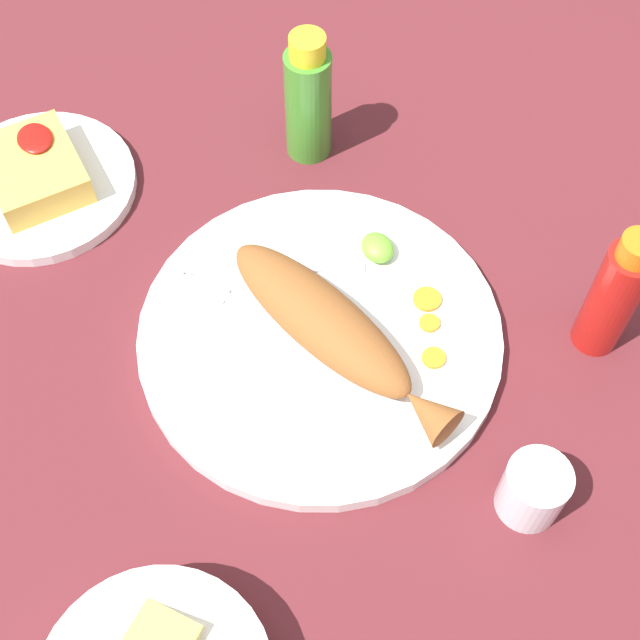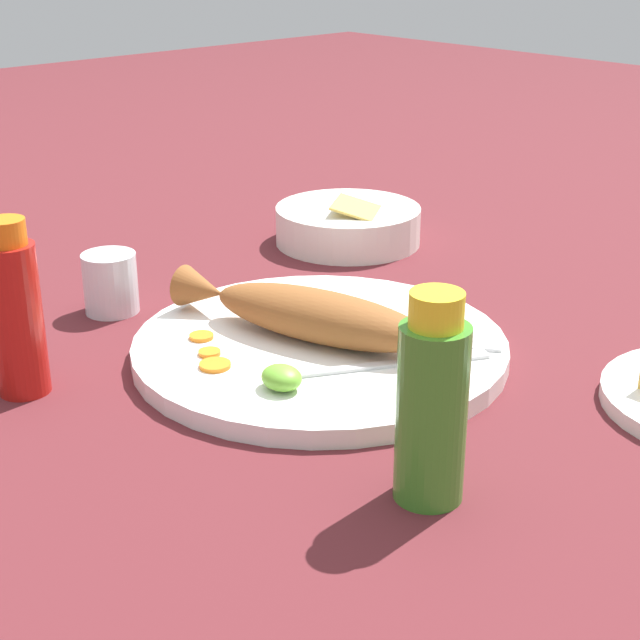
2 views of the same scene
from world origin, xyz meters
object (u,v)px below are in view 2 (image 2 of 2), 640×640
object	(u,v)px
hot_sauce_bottle_red	(16,313)
hot_sauce_bottle_green	(432,405)
fork_far	(405,362)
main_plate	(320,348)
salt_cup	(111,287)
fork_near	(417,342)
fried_fish	(306,313)
guacamole_bowl	(348,223)

from	to	relation	value
hot_sauce_bottle_red	hot_sauce_bottle_green	xyz separation A→B (m)	(0.36, 0.13, -0.00)
fork_far	hot_sauce_bottle_red	distance (m)	0.34
main_plate	salt_cup	xyz separation A→B (m)	(-0.24, -0.08, 0.02)
main_plate	fork_far	xyz separation A→B (m)	(0.09, 0.02, 0.01)
fork_near	fork_far	xyz separation A→B (m)	(0.02, -0.04, 0.00)
main_plate	fried_fish	xyz separation A→B (m)	(-0.02, -0.00, 0.03)
main_plate	hot_sauce_bottle_green	xyz separation A→B (m)	(0.23, -0.11, 0.07)
fork_near	salt_cup	bearing A→B (deg)	166.58
fork_near	hot_sauce_bottle_green	distance (m)	0.24
main_plate	hot_sauce_bottle_red	xyz separation A→B (m)	(-0.12, -0.24, 0.07)
main_plate	salt_cup	distance (m)	0.25
fried_fish	hot_sauce_bottle_green	bearing A→B (deg)	-39.20
main_plate	fork_far	bearing A→B (deg)	10.91
fried_fish	hot_sauce_bottle_green	size ratio (longest dim) A/B	1.78
fried_fish	hot_sauce_bottle_green	distance (m)	0.27
main_plate	hot_sauce_bottle_red	world-z (taller)	hot_sauce_bottle_red
fork_near	guacamole_bowl	size ratio (longest dim) A/B	0.82
fried_fish	hot_sauce_bottle_red	bearing A→B (deg)	-131.09
hot_sauce_bottle_green	salt_cup	size ratio (longest dim) A/B	2.46
fork_far	salt_cup	xyz separation A→B (m)	(-0.33, -0.10, 0.01)
hot_sauce_bottle_red	guacamole_bowl	xyz separation A→B (m)	(-0.11, 0.51, -0.05)
main_plate	fork_near	size ratio (longest dim) A/B	2.34
hot_sauce_bottle_green	salt_cup	world-z (taller)	hot_sauce_bottle_green
hot_sauce_bottle_red	guacamole_bowl	bearing A→B (deg)	102.13
hot_sauce_bottle_red	salt_cup	world-z (taller)	hot_sauce_bottle_red
hot_sauce_bottle_green	salt_cup	xyz separation A→B (m)	(-0.47, 0.02, -0.05)
salt_cup	guacamole_bowl	distance (m)	0.35
fork_far	hot_sauce_bottle_green	world-z (taller)	hot_sauce_bottle_green
fried_fish	hot_sauce_bottle_green	world-z (taller)	hot_sauce_bottle_green
hot_sauce_bottle_red	hot_sauce_bottle_green	bearing A→B (deg)	20.63
fork_far	salt_cup	distance (m)	0.35
fork_far	hot_sauce_bottle_green	size ratio (longest dim) A/B	1.06
fried_fish	fork_near	world-z (taller)	fried_fish
main_plate	guacamole_bowl	distance (m)	0.36
fork_far	guacamole_bowl	bearing A→B (deg)	80.79
hot_sauce_bottle_red	hot_sauce_bottle_green	world-z (taller)	same
salt_cup	fork_far	bearing A→B (deg)	17.19
fried_fish	fork_far	bearing A→B (deg)	-4.72
fork_near	hot_sauce_bottle_red	size ratio (longest dim) A/B	0.96
guacamole_bowl	hot_sauce_bottle_red	bearing A→B (deg)	-77.87
fried_fish	guacamole_bowl	distance (m)	0.35
fork_far	fried_fish	bearing A→B (deg)	129.69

